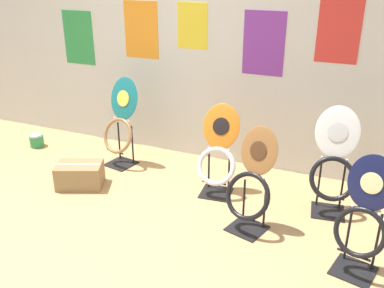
# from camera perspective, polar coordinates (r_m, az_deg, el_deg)

# --- Properties ---
(ground_plane) EXTENTS (14.00, 14.00, 0.00)m
(ground_plane) POSITION_cam_1_polar(r_m,az_deg,el_deg) (3.45, -16.95, -13.82)
(ground_plane) COLOR tan
(wall_back) EXTENTS (8.00, 0.07, 2.60)m
(wall_back) POSITION_cam_1_polar(r_m,az_deg,el_deg) (4.59, -1.91, 14.16)
(wall_back) COLOR silver
(wall_back) RESTS_ON ground_plane
(toilet_seat_display_orange_sun) EXTENTS (0.39, 0.40, 0.83)m
(toilet_seat_display_orange_sun) POSITION_cam_1_polar(r_m,az_deg,el_deg) (3.93, 3.46, -1.52)
(toilet_seat_display_orange_sun) COLOR black
(toilet_seat_display_orange_sun) RESTS_ON ground_plane
(toilet_seat_display_teal_sax) EXTENTS (0.43, 0.38, 0.93)m
(toilet_seat_display_teal_sax) POSITION_cam_1_polar(r_m,az_deg,el_deg) (4.53, -9.48, 2.83)
(toilet_seat_display_teal_sax) COLOR black
(toilet_seat_display_teal_sax) RESTS_ON ground_plane
(toilet_seat_display_navy_moon) EXTENTS (0.38, 0.34, 0.87)m
(toilet_seat_display_navy_moon) POSITION_cam_1_polar(r_m,az_deg,el_deg) (3.14, 21.81, -9.59)
(toilet_seat_display_navy_moon) COLOR black
(toilet_seat_display_navy_moon) RESTS_ON ground_plane
(toilet_seat_display_woodgrain) EXTENTS (0.43, 0.39, 0.85)m
(toilet_seat_display_woodgrain) POSITION_cam_1_polar(r_m,az_deg,el_deg) (3.41, 7.86, -5.57)
(toilet_seat_display_woodgrain) COLOR black
(toilet_seat_display_woodgrain) RESTS_ON ground_plane
(toilet_seat_display_white_plain) EXTENTS (0.42, 0.42, 0.91)m
(toilet_seat_display_white_plain) POSITION_cam_1_polar(r_m,az_deg,el_deg) (3.80, 18.41, -2.50)
(toilet_seat_display_white_plain) COLOR black
(toilet_seat_display_white_plain) RESTS_ON ground_plane
(paint_can) EXTENTS (0.17, 0.17, 0.15)m
(paint_can) POSITION_cam_1_polar(r_m,az_deg,el_deg) (5.37, -20.01, 0.50)
(paint_can) COLOR #2D8E4C
(paint_can) RESTS_ON ground_plane
(storage_box) EXTENTS (0.51, 0.43, 0.23)m
(storage_box) POSITION_cam_1_polar(r_m,az_deg,el_deg) (4.29, -14.73, -4.03)
(storage_box) COLOR #93754C
(storage_box) RESTS_ON ground_plane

